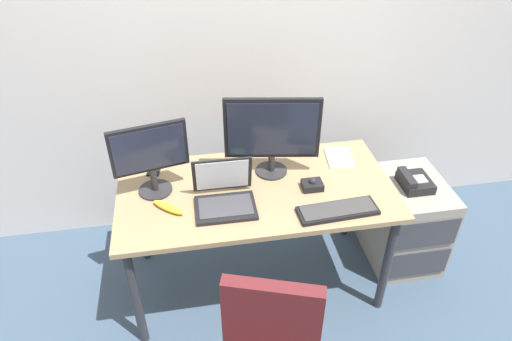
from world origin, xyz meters
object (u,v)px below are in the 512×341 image
object	(u,v)px
file_cabinet	(404,221)
trackball_mouse	(312,185)
laptop	(224,195)
cell_phone	(155,168)
monitor_side	(150,155)
monitor_main	(272,132)
banana	(168,207)
coffee_mug	(238,176)
keyboard	(338,210)
paper_notepad	(339,158)
desk_phone	(414,182)

from	to	relation	value
file_cabinet	trackball_mouse	distance (m)	0.83
laptop	cell_phone	size ratio (longest dim) A/B	2.20
monitor_side	monitor_main	bearing A→B (deg)	6.06
cell_phone	banana	world-z (taller)	banana
monitor_side	coffee_mug	world-z (taller)	monitor_side
trackball_mouse	cell_phone	size ratio (longest dim) A/B	0.77
keyboard	trackball_mouse	distance (m)	0.23
monitor_main	paper_notepad	bearing A→B (deg)	7.99
file_cabinet	banana	world-z (taller)	banana
file_cabinet	monitor_side	xyz separation A→B (m)	(-1.51, 0.00, 0.68)
keyboard	coffee_mug	xyz separation A→B (m)	(-0.46, 0.33, 0.03)
trackball_mouse	monitor_side	bearing A→B (deg)	172.00
desk_phone	cell_phone	size ratio (longest dim) A/B	1.41
file_cabinet	keyboard	world-z (taller)	keyboard
paper_notepad	desk_phone	bearing A→B (deg)	-18.63
desk_phone	coffee_mug	bearing A→B (deg)	179.24
monitor_side	keyboard	size ratio (longest dim) A/B	0.97
laptop	banana	size ratio (longest dim) A/B	1.64
monitor_main	paper_notepad	world-z (taller)	monitor_main
desk_phone	trackball_mouse	size ratio (longest dim) A/B	1.82
monitor_main	cell_phone	distance (m)	0.72
paper_notepad	cell_phone	world-z (taller)	paper_notepad
desk_phone	monitor_side	bearing A→B (deg)	179.36
banana	cell_phone	bearing A→B (deg)	100.74
monitor_side	laptop	bearing A→B (deg)	-25.26
monitor_main	trackball_mouse	distance (m)	0.36
keyboard	banana	world-z (taller)	banana
keyboard	file_cabinet	bearing A→B (deg)	29.12
desk_phone	trackball_mouse	world-z (taller)	trackball_mouse
keyboard	paper_notepad	xyz separation A→B (m)	(0.16, 0.46, -0.01)
desk_phone	coffee_mug	world-z (taller)	coffee_mug
laptop	banana	bearing A→B (deg)	-179.10
desk_phone	monitor_main	distance (m)	0.94
monitor_side	banana	size ratio (longest dim) A/B	2.13
file_cabinet	coffee_mug	xyz separation A→B (m)	(-1.06, -0.00, 0.49)
monitor_side	paper_notepad	xyz separation A→B (m)	(1.07, 0.13, -0.23)
cell_phone	coffee_mug	bearing A→B (deg)	-12.66
file_cabinet	paper_notepad	xyz separation A→B (m)	(-0.44, 0.13, 0.45)
laptop	desk_phone	bearing A→B (deg)	7.49
trackball_mouse	banana	size ratio (longest dim) A/B	0.58
laptop	file_cabinet	bearing A→B (deg)	8.24
monitor_main	trackball_mouse	bearing A→B (deg)	-44.58
cell_phone	monitor_main	bearing A→B (deg)	0.06
trackball_mouse	laptop	bearing A→B (deg)	-174.10
desk_phone	monitor_side	size ratio (longest dim) A/B	0.49
laptop	cell_phone	distance (m)	0.52
banana	keyboard	bearing A→B (deg)	-10.77
paper_notepad	cell_phone	bearing A→B (deg)	175.91
file_cabinet	monitor_main	bearing A→B (deg)	175.41
laptop	cell_phone	bearing A→B (deg)	134.11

